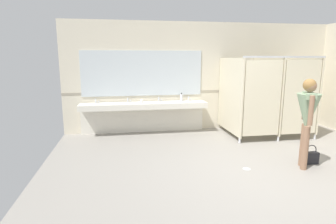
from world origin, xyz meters
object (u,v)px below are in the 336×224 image
(handbag, at_px, (311,157))
(paper_cup, at_px, (142,101))
(soap_dispenser, at_px, (181,97))
(person_standing, at_px, (307,113))

(handbag, bearing_deg, paper_cup, 139.41)
(soap_dispenser, bearing_deg, person_standing, -60.77)
(person_standing, height_order, handbag, person_standing)
(handbag, height_order, paper_cup, paper_cup)
(person_standing, xyz_separation_m, soap_dispenser, (-1.62, 2.89, -0.09))
(paper_cup, bearing_deg, person_standing, -44.83)
(soap_dispenser, bearing_deg, paper_cup, -168.58)
(person_standing, height_order, soap_dispenser, person_standing)
(handbag, height_order, soap_dispenser, soap_dispenser)
(person_standing, distance_m, paper_cup, 3.79)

